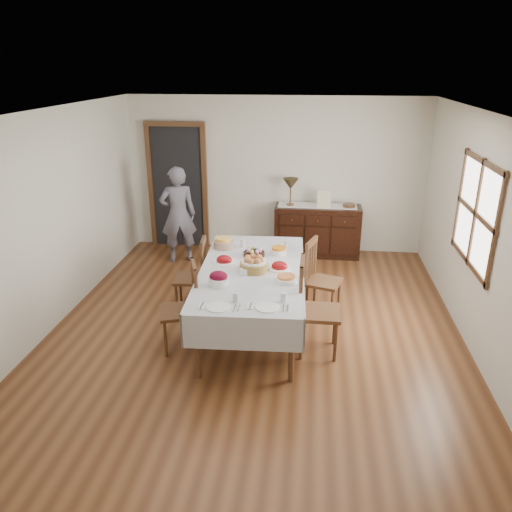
# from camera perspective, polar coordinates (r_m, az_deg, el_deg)

# --- Properties ---
(ground) EXTENTS (6.00, 6.00, 0.00)m
(ground) POSITION_cam_1_polar(r_m,az_deg,el_deg) (6.22, -0.11, -8.51)
(ground) COLOR brown
(room_shell) EXTENTS (5.02, 6.02, 2.65)m
(room_shell) POSITION_cam_1_polar(r_m,az_deg,el_deg) (6.02, -1.03, 7.31)
(room_shell) COLOR silver
(room_shell) RESTS_ON ground
(dining_table) EXTENTS (1.31, 2.44, 0.82)m
(dining_table) POSITION_cam_1_polar(r_m,az_deg,el_deg) (5.90, -0.44, -2.38)
(dining_table) COLOR #BCBDC1
(dining_table) RESTS_ON ground
(chair_left_near) EXTENTS (0.54, 0.54, 1.03)m
(chair_left_near) POSITION_cam_1_polar(r_m,az_deg,el_deg) (5.72, -8.29, -5.69)
(chair_left_near) COLOR #50311B
(chair_left_near) RESTS_ON ground
(chair_left_far) EXTENTS (0.45, 0.45, 0.99)m
(chair_left_far) POSITION_cam_1_polar(r_m,az_deg,el_deg) (6.57, -7.10, -2.11)
(chair_left_far) COLOR #50311B
(chair_left_far) RESTS_ON ground
(chair_right_near) EXTENTS (0.47, 0.47, 1.11)m
(chair_right_near) POSITION_cam_1_polar(r_m,az_deg,el_deg) (5.59, 6.68, -5.78)
(chair_right_near) COLOR #50311B
(chair_right_near) RESTS_ON ground
(chair_right_far) EXTENTS (0.52, 0.52, 1.00)m
(chair_right_far) POSITION_cam_1_polar(r_m,az_deg,el_deg) (6.49, 7.35, -2.41)
(chair_right_far) COLOR #50311B
(chair_right_far) RESTS_ON ground
(sideboard) EXTENTS (1.43, 0.52, 0.86)m
(sideboard) POSITION_cam_1_polar(r_m,az_deg,el_deg) (8.51, 7.00, 2.89)
(sideboard) COLOR black
(sideboard) RESTS_ON ground
(person) EXTENTS (0.61, 0.49, 1.69)m
(person) POSITION_cam_1_polar(r_m,az_deg,el_deg) (8.16, -8.90, 5.02)
(person) COLOR slate
(person) RESTS_ON ground
(bread_basket) EXTENTS (0.33, 0.33, 0.18)m
(bread_basket) POSITION_cam_1_polar(r_m,az_deg,el_deg) (5.79, -0.26, -1.00)
(bread_basket) COLOR olive
(bread_basket) RESTS_ON dining_table
(egg_basket) EXTENTS (0.27, 0.27, 0.11)m
(egg_basket) POSITION_cam_1_polar(r_m,az_deg,el_deg) (6.26, -0.23, 0.34)
(egg_basket) COLOR black
(egg_basket) RESTS_ON dining_table
(ham_platter_a) EXTENTS (0.28, 0.28, 0.11)m
(ham_platter_a) POSITION_cam_1_polar(r_m,az_deg,el_deg) (6.06, -3.66, -0.50)
(ham_platter_a) COLOR white
(ham_platter_a) RESTS_ON dining_table
(ham_platter_b) EXTENTS (0.27, 0.27, 0.11)m
(ham_platter_b) POSITION_cam_1_polar(r_m,az_deg,el_deg) (5.86, 2.70, -1.21)
(ham_platter_b) COLOR white
(ham_platter_b) RESTS_ON dining_table
(beet_bowl) EXTENTS (0.22, 0.22, 0.16)m
(beet_bowl) POSITION_cam_1_polar(r_m,az_deg,el_deg) (5.44, -4.31, -2.62)
(beet_bowl) COLOR white
(beet_bowl) RESTS_ON dining_table
(carrot_bowl) EXTENTS (0.21, 0.21, 0.10)m
(carrot_bowl) POSITION_cam_1_polar(r_m,az_deg,el_deg) (6.31, 2.61, 0.61)
(carrot_bowl) COLOR white
(carrot_bowl) RESTS_ON dining_table
(pineapple_bowl) EXTENTS (0.26, 0.26, 0.14)m
(pineapple_bowl) POSITION_cam_1_polar(r_m,az_deg,el_deg) (6.53, -3.73, 1.46)
(pineapple_bowl) COLOR tan
(pineapple_bowl) RESTS_ON dining_table
(casserole_dish) EXTENTS (0.24, 0.24, 0.07)m
(casserole_dish) POSITION_cam_1_polar(r_m,az_deg,el_deg) (5.54, 3.48, -2.61)
(casserole_dish) COLOR white
(casserole_dish) RESTS_ON dining_table
(butter_dish) EXTENTS (0.14, 0.10, 0.07)m
(butter_dish) POSITION_cam_1_polar(r_m,az_deg,el_deg) (5.72, -1.12, -1.76)
(butter_dish) COLOR white
(butter_dish) RESTS_ON dining_table
(setting_left) EXTENTS (0.42, 0.31, 0.10)m
(setting_left) POSITION_cam_1_polar(r_m,az_deg,el_deg) (5.02, -3.68, -5.43)
(setting_left) COLOR white
(setting_left) RESTS_ON dining_table
(setting_right) EXTENTS (0.42, 0.31, 0.10)m
(setting_right) POSITION_cam_1_polar(r_m,az_deg,el_deg) (5.01, 1.89, -5.47)
(setting_right) COLOR white
(setting_right) RESTS_ON dining_table
(glass_far_a) EXTENTS (0.07, 0.07, 0.11)m
(glass_far_a) POSITION_cam_1_polar(r_m,az_deg,el_deg) (6.55, -1.52, 1.49)
(glass_far_a) COLOR silver
(glass_far_a) RESTS_ON dining_table
(glass_far_b) EXTENTS (0.06, 0.06, 0.09)m
(glass_far_b) POSITION_cam_1_polar(r_m,az_deg,el_deg) (6.55, 3.45, 1.36)
(glass_far_b) COLOR silver
(glass_far_b) RESTS_ON dining_table
(runner) EXTENTS (1.30, 0.35, 0.01)m
(runner) POSITION_cam_1_polar(r_m,az_deg,el_deg) (8.42, 7.02, 5.75)
(runner) COLOR white
(runner) RESTS_ON sideboard
(table_lamp) EXTENTS (0.26, 0.26, 0.46)m
(table_lamp) POSITION_cam_1_polar(r_m,az_deg,el_deg) (8.30, 3.98, 8.13)
(table_lamp) COLOR brown
(table_lamp) RESTS_ON sideboard
(picture_frame) EXTENTS (0.22, 0.08, 0.28)m
(picture_frame) POSITION_cam_1_polar(r_m,az_deg,el_deg) (8.28, 7.78, 6.42)
(picture_frame) COLOR beige
(picture_frame) RESTS_ON sideboard
(deco_bowl) EXTENTS (0.20, 0.20, 0.06)m
(deco_bowl) POSITION_cam_1_polar(r_m,az_deg,el_deg) (8.39, 10.59, 5.68)
(deco_bowl) COLOR #50311B
(deco_bowl) RESTS_ON sideboard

